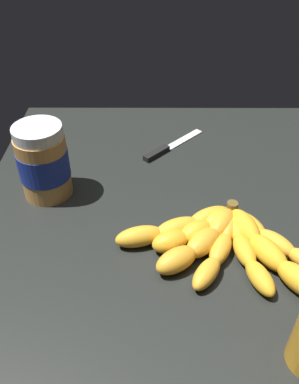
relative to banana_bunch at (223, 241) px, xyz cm
name	(u,v)px	position (x,y,z in cm)	size (l,w,h in cm)	color
ground_plane	(175,210)	(7.30, -11.67, -3.63)	(75.08, 78.79, 3.77)	black
banana_bunch	(223,241)	(0.00, 0.00, 0.00)	(34.78, 21.70, 3.80)	gold
peanut_butter_jar	(43,162)	(32.00, -14.98, 5.37)	(9.47, 9.47, 14.60)	#BF8442
butter_knife	(169,147)	(7.88, -30.92, -1.27)	(14.26, 14.47, 1.20)	silver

